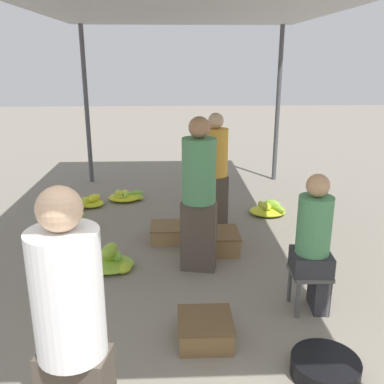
% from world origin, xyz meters
% --- Properties ---
extents(canopy_post_back_left, '(0.08, 0.08, 2.77)m').
position_xyz_m(canopy_post_back_left, '(-1.72, 6.73, 1.38)').
color(canopy_post_back_left, '#4C4C51').
rests_on(canopy_post_back_left, ground).
extents(canopy_post_back_right, '(0.08, 0.08, 2.77)m').
position_xyz_m(canopy_post_back_right, '(1.72, 6.73, 1.38)').
color(canopy_post_back_right, '#4C4C51').
rests_on(canopy_post_back_right, ground).
extents(vendor_foreground, '(0.41, 0.41, 1.66)m').
position_xyz_m(vendor_foreground, '(-0.70, 0.80, 0.86)').
color(vendor_foreground, '#4C4238').
rests_on(vendor_foreground, ground).
extents(stool, '(0.34, 0.34, 0.39)m').
position_xyz_m(stool, '(1.04, 2.33, 0.31)').
color(stool, '#4C4C4C').
rests_on(stool, ground).
extents(vendor_seated, '(0.37, 0.37, 1.29)m').
position_xyz_m(vendor_seated, '(1.06, 2.34, 0.67)').
color(vendor_seated, '#2D2D33').
rests_on(vendor_seated, ground).
extents(basin_black, '(0.50, 0.50, 0.14)m').
position_xyz_m(basin_black, '(0.91, 1.47, 0.07)').
color(basin_black, black).
rests_on(basin_black, ground).
extents(banana_pile_left_0, '(0.46, 0.50, 0.27)m').
position_xyz_m(banana_pile_left_0, '(-1.48, 4.25, 0.08)').
color(banana_pile_left_0, '#8BBC33').
rests_on(banana_pile_left_0, ground).
extents(banana_pile_left_1, '(0.52, 0.46, 0.28)m').
position_xyz_m(banana_pile_left_1, '(-0.87, 3.22, 0.10)').
color(banana_pile_left_1, '#7EB736').
rests_on(banana_pile_left_1, ground).
extents(banana_pile_left_2, '(0.59, 0.50, 0.18)m').
position_xyz_m(banana_pile_left_2, '(-0.96, 5.59, 0.07)').
color(banana_pile_left_2, yellow).
rests_on(banana_pile_left_2, ground).
extents(banana_pile_left_3, '(0.45, 0.49, 0.19)m').
position_xyz_m(banana_pile_left_3, '(-1.51, 5.30, 0.08)').
color(banana_pile_left_3, yellow).
rests_on(banana_pile_left_3, ground).
extents(banana_pile_right_1, '(0.53, 0.52, 0.22)m').
position_xyz_m(banana_pile_right_1, '(1.21, 4.84, 0.08)').
color(banana_pile_right_1, '#88BB34').
rests_on(banana_pile_right_1, ground).
extents(crate_near, '(0.51, 0.51, 0.23)m').
position_xyz_m(crate_near, '(0.34, 3.63, 0.12)').
color(crate_near, olive).
rests_on(crate_near, ground).
extents(crate_mid, '(0.44, 0.44, 0.21)m').
position_xyz_m(crate_mid, '(0.07, 1.90, 0.10)').
color(crate_mid, brown).
rests_on(crate_mid, ground).
extents(crate_far, '(0.45, 0.45, 0.20)m').
position_xyz_m(crate_far, '(-0.26, 3.97, 0.10)').
color(crate_far, '#9E7A4C').
rests_on(crate_far, ground).
extents(shopper_walking_mid, '(0.41, 0.41, 1.66)m').
position_xyz_m(shopper_walking_mid, '(0.08, 3.17, 0.86)').
color(shopper_walking_mid, '#4C4238').
rests_on(shopper_walking_mid, ground).
extents(shopper_walking_far, '(0.35, 0.34, 1.55)m').
position_xyz_m(shopper_walking_far, '(0.37, 4.41, 0.80)').
color(shopper_walking_far, '#4C4238').
rests_on(shopper_walking_far, ground).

